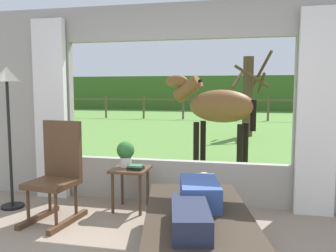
{
  "coord_description": "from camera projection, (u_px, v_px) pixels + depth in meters",
  "views": [
    {
      "loc": [
        0.85,
        -2.19,
        1.48
      ],
      "look_at": [
        0.0,
        1.8,
        1.05
      ],
      "focal_mm": 37.56,
      "sensor_mm": 36.0,
      "label": 1
    }
  ],
  "objects": [
    {
      "name": "distant_hill_ridge",
      "position": [
        231.0,
        93.0,
        24.7
      ],
      "size": [
        36.0,
        2.0,
        2.4
      ],
      "primitive_type": "cube",
      "color": "#3C6124",
      "rests_on": "ground_plane"
    },
    {
      "name": "potted_plant",
      "position": [
        126.0,
        152.0,
        4.33
      ],
      "size": [
        0.22,
        0.22,
        0.32
      ],
      "color": "silver",
      "rests_on": "side_table"
    },
    {
      "name": "curtain_panel_left",
      "position": [
        51.0,
        110.0,
        4.74
      ],
      "size": [
        0.44,
        0.1,
        2.4
      ],
      "primitive_type": "cube",
      "color": "silver",
      "rests_on": "ground_plane"
    },
    {
      "name": "pasture_tree",
      "position": [
        249.0,
        94.0,
        10.82
      ],
      "size": [
        1.24,
        1.28,
        2.63
      ],
      "color": "#4C3823",
      "rests_on": "outdoor_pasture_lawn"
    },
    {
      "name": "recliner_sofa",
      "position": [
        197.0,
        231.0,
        3.12
      ],
      "size": [
        1.23,
        1.85,
        0.42
      ],
      "rotation": [
        0.0,
        0.0,
        0.21
      ],
      "color": "black",
      "rests_on": "ground_plane"
    },
    {
      "name": "book_stack",
      "position": [
        136.0,
        167.0,
        4.21
      ],
      "size": [
        0.2,
        0.14,
        0.06
      ],
      "color": "black",
      "rests_on": "side_table"
    },
    {
      "name": "outdoor_pasture_lawn",
      "position": [
        223.0,
        123.0,
        15.25
      ],
      "size": [
        36.0,
        21.68,
        0.02
      ],
      "primitive_type": "cube",
      "color": "#568438",
      "rests_on": "ground_plane"
    },
    {
      "name": "horse",
      "position": [
        217.0,
        107.0,
        6.46
      ],
      "size": [
        1.81,
        0.9,
        1.73
      ],
      "rotation": [
        0.0,
        0.0,
        1.27
      ],
      "color": "brown",
      "rests_on": "outdoor_pasture_lawn"
    },
    {
      "name": "rocking_chair",
      "position": [
        57.0,
        172.0,
        3.96
      ],
      "size": [
        0.54,
        0.73,
        1.12
      ],
      "rotation": [
        0.0,
        0.0,
        -0.13
      ],
      "color": "#4C331E",
      "rests_on": "ground_plane"
    },
    {
      "name": "curtain_panel_right",
      "position": [
        317.0,
        113.0,
        4.04
      ],
      "size": [
        0.44,
        0.1,
        2.4
      ],
      "primitive_type": "cube",
      "color": "silver",
      "rests_on": "ground_plane"
    },
    {
      "name": "back_wall_with_window",
      "position": [
        175.0,
        107.0,
        4.52
      ],
      "size": [
        5.2,
        0.12,
        2.55
      ],
      "color": "#9E998E",
      "rests_on": "ground_plane"
    },
    {
      "name": "reclining_person",
      "position": [
        197.0,
        200.0,
        3.04
      ],
      "size": [
        0.46,
        1.43,
        0.22
      ],
      "rotation": [
        0.0,
        0.0,
        0.21
      ],
      "color": "#334C8C",
      "rests_on": "recliner_sofa"
    },
    {
      "name": "side_table",
      "position": [
        131.0,
        176.0,
        4.29
      ],
      "size": [
        0.44,
        0.44,
        0.52
      ],
      "color": "#4C331E",
      "rests_on": "ground_plane"
    },
    {
      "name": "floor_lamp_left",
      "position": [
        7.0,
        95.0,
        4.26
      ],
      "size": [
        0.32,
        0.32,
        1.75
      ],
      "color": "black",
      "rests_on": "ground_plane"
    },
    {
      "name": "pasture_fence_line",
      "position": [
        225.0,
        105.0,
        16.67
      ],
      "size": [
        16.1,
        0.1,
        1.1
      ],
      "color": "brown",
      "rests_on": "outdoor_pasture_lawn"
    }
  ]
}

